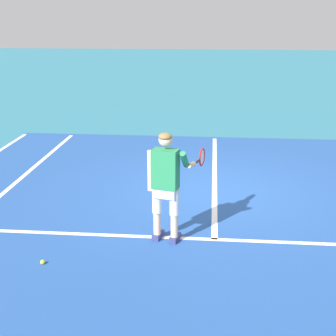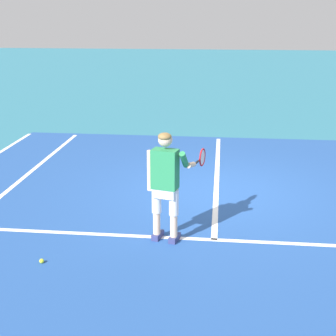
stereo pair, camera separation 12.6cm
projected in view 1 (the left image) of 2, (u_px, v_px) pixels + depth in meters
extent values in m
plane|color=teal|center=(215.00, 191.00, 9.58)|extent=(80.00, 80.00, 0.00)
cube|color=#234C93|center=(215.00, 208.00, 8.77)|extent=(10.98, 10.59, 0.00)
cube|color=white|center=(214.00, 239.00, 7.53)|extent=(8.23, 0.10, 0.01)
cube|color=white|center=(215.00, 175.00, 10.57)|extent=(0.10, 6.40, 0.01)
cube|color=navy|center=(158.00, 235.00, 7.58)|extent=(0.18, 0.30, 0.09)
cube|color=navy|center=(175.00, 238.00, 7.49)|extent=(0.18, 0.30, 0.09)
cylinder|color=beige|center=(157.00, 223.00, 7.47)|extent=(0.11, 0.11, 0.36)
cylinder|color=silver|center=(157.00, 200.00, 7.36)|extent=(0.14, 0.14, 0.41)
cylinder|color=beige|center=(174.00, 226.00, 7.39)|extent=(0.11, 0.11, 0.36)
cylinder|color=silver|center=(174.00, 202.00, 7.27)|extent=(0.14, 0.14, 0.41)
cube|color=silver|center=(166.00, 191.00, 7.26)|extent=(0.38, 0.28, 0.20)
cube|color=#28844C|center=(166.00, 169.00, 7.16)|extent=(0.42, 0.31, 0.60)
cylinder|color=beige|center=(150.00, 171.00, 7.25)|extent=(0.09, 0.09, 0.62)
cylinder|color=#28844C|center=(185.00, 159.00, 7.11)|extent=(0.15, 0.28, 0.29)
cylinder|color=beige|center=(191.00, 165.00, 7.33)|extent=(0.15, 0.30, 0.14)
sphere|color=beige|center=(166.00, 140.00, 7.03)|extent=(0.21, 0.21, 0.21)
ellipsoid|color=olive|center=(165.00, 137.00, 7.00)|extent=(0.24, 0.24, 0.12)
cylinder|color=#232326|center=(196.00, 163.00, 7.53)|extent=(0.08, 0.20, 0.03)
cylinder|color=red|center=(199.00, 160.00, 7.67)|extent=(0.05, 0.10, 0.02)
torus|color=red|center=(202.00, 157.00, 7.83)|extent=(0.10, 0.29, 0.30)
cylinder|color=silver|center=(202.00, 157.00, 7.83)|extent=(0.07, 0.24, 0.25)
sphere|color=#CCE02D|center=(43.00, 262.00, 6.79)|extent=(0.07, 0.07, 0.07)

